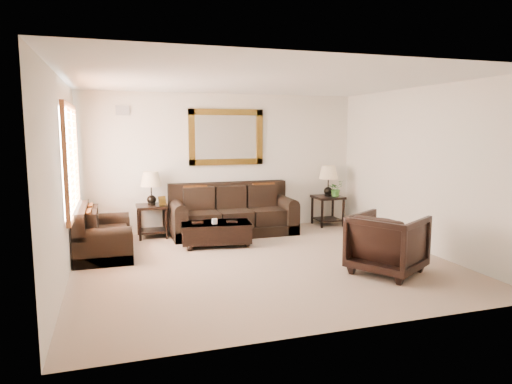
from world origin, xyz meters
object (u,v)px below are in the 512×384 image
object	(u,v)px
sofa	(232,215)
coffee_table	(216,231)
loveseat	(100,237)
armchair	(388,241)
end_table_left	(152,195)
end_table_right	(328,187)

from	to	relation	value
sofa	coffee_table	xyz separation A→B (m)	(-0.51, -0.83, -0.10)
sofa	loveseat	distance (m)	2.58
sofa	armchair	size ratio (longest dim) A/B	2.55
sofa	loveseat	bearing A→B (deg)	-159.42
loveseat	armchair	size ratio (longest dim) A/B	1.56
coffee_table	end_table_left	bearing A→B (deg)	143.45
loveseat	end_table_left	size ratio (longest dim) A/B	1.17
sofa	end_table_left	bearing A→B (deg)	174.52
loveseat	coffee_table	xyz separation A→B (m)	(1.90, 0.07, -0.05)
end_table_right	end_table_left	bearing A→B (deg)	179.93
coffee_table	armchair	size ratio (longest dim) A/B	1.38
end_table_right	coffee_table	world-z (taller)	end_table_right
end_table_left	coffee_table	xyz separation A→B (m)	(1.00, -0.98, -0.55)
coffee_table	sofa	bearing A→B (deg)	66.53
sofa	armchair	distance (m)	3.37
sofa	end_table_right	size ratio (longest dim) A/B	1.89
end_table_left	armchair	size ratio (longest dim) A/B	1.33
end_table_left	end_table_right	size ratio (longest dim) A/B	0.98
loveseat	sofa	bearing A→B (deg)	-69.42
sofa	end_table_right	world-z (taller)	end_table_right
loveseat	end_table_left	xyz separation A→B (m)	(0.90, 1.05, 0.50)
end_table_left	end_table_right	world-z (taller)	end_table_right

